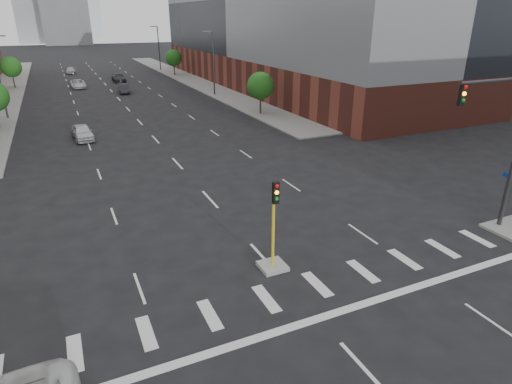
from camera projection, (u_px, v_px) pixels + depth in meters
sidewalk_left_far at (8, 89)px, 68.87m from camera, size 5.00×92.00×0.15m
sidewalk_right_far at (188, 79)px, 80.47m from camera, size 5.00×92.00×0.15m
building_right_main at (294, 16)px, 70.16m from camera, size 24.00×70.00×22.00m
median_traffic_signal at (273, 250)px, 19.71m from camera, size 1.20×1.20×4.40m
mast_arm_signal at (510, 130)px, 21.57m from camera, size 5.12×0.90×9.07m
streetlight_right_a at (213, 61)px, 62.02m from camera, size 1.60×0.22×9.07m
streetlight_right_b at (158, 46)px, 91.41m from camera, size 1.60×0.22×9.07m
tree_left_far at (11, 67)px, 68.83m from camera, size 3.20×3.20×4.85m
tree_right_near at (260, 86)px, 50.26m from camera, size 3.20×3.20×4.85m
tree_right_far at (174, 58)px, 83.86m from camera, size 3.20×3.20×4.85m
car_near_left at (82, 132)px, 40.78m from camera, size 2.07×4.38×1.45m
car_mid_right at (124, 89)px, 65.53m from camera, size 1.83×4.29×1.38m
car_far_left at (78, 84)px, 70.25m from camera, size 2.29×4.86×1.34m
car_deep_right at (119, 78)px, 76.95m from camera, size 2.07×5.06×1.47m
car_distant at (71, 70)px, 87.80m from camera, size 2.13×4.26×1.39m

